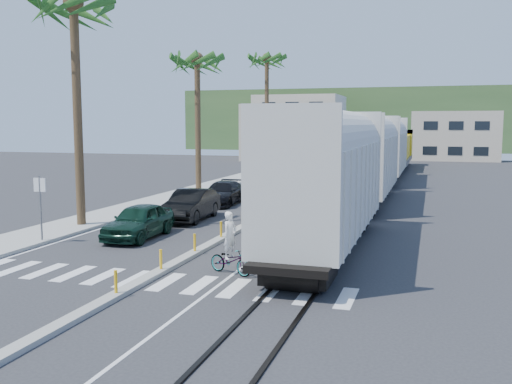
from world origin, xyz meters
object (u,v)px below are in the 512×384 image
street_sign (40,199)px  car_lead (139,221)px  car_second (191,205)px  cyclist (231,255)px

street_sign → car_lead: bearing=33.5°
car_lead → street_sign: bearing=-147.9°
car_second → cyclist: cyclist is taller
street_sign → car_lead: street_sign is taller
street_sign → car_second: (3.81, 7.61, -1.13)m
street_sign → car_second: size_ratio=0.58×
car_second → cyclist: (5.89, -9.99, -0.15)m
car_second → cyclist: bearing=-62.2°
street_sign → car_second: street_sign is taller
car_lead → car_second: size_ratio=0.91×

